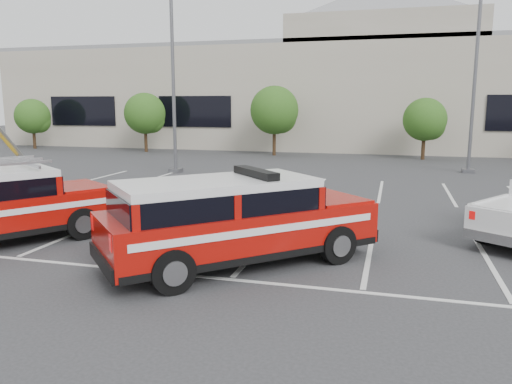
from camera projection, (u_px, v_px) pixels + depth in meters
ground at (265, 243)px, 13.09m from camera, size 120.00×120.00×0.00m
stall_markings at (297, 209)px, 17.36m from camera, size 23.00×15.00×0.01m
convention_building at (360, 90)px, 42.45m from camera, size 60.00×16.99×13.20m
tree_far_left at (34, 118)px, 40.12m from camera, size 2.77×2.77×3.99m
tree_left at (146, 115)px, 37.44m from camera, size 3.07×3.07×4.42m
tree_mid_left at (276, 112)px, 34.76m from camera, size 3.37×3.37×4.85m
tree_mid_right at (426, 121)px, 32.23m from camera, size 2.77×2.77×3.99m
light_pole_left at (173, 73)px, 25.67m from camera, size 0.90×0.60×10.24m
light_pole_mid at (475, 72)px, 25.52m from camera, size 0.90×0.60×10.24m
fire_chief_suv at (236, 227)px, 11.25m from camera, size 5.99×5.85×2.16m
utility_rig at (2, 190)px, 17.42m from camera, size 3.37×4.31×3.23m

